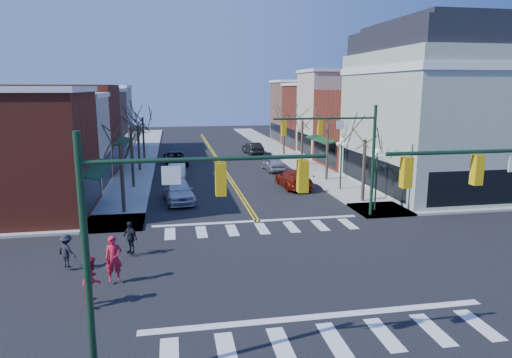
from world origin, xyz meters
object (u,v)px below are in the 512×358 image
car_right_mid (273,164)px  pedestrian_red_b (92,280)px  pedestrian_dark_a (130,237)px  car_left_near (178,190)px  car_right_far (253,148)px  car_right_near (294,179)px  pedestrian_red_a (114,259)px  victorian_corner (443,108)px  pedestrian_dark_b (67,251)px  lamppost_midblock (341,155)px  car_left_mid (177,172)px  car_left_far (176,159)px  lamppost_corner (377,169)px

car_right_mid → pedestrian_red_b: size_ratio=2.26×
pedestrian_dark_a → car_left_near: bearing=123.4°
car_left_near → car_right_far: bearing=60.8°
car_right_near → pedestrian_dark_a: size_ratio=3.26×
car_right_near → pedestrian_red_a: bearing=52.4°
victorian_corner → car_right_near: 13.31m
pedestrian_red_b → pedestrian_dark_b: 4.22m
pedestrian_red_a → pedestrian_red_b: bearing=-119.9°
car_right_mid → car_right_far: (0.00, 11.96, 0.03)m
car_right_far → car_right_near: bearing=82.3°
car_right_near → lamppost_midblock: bearing=149.7°
car_right_mid → pedestrian_dark_a: pedestrian_dark_a is taller
car_right_mid → car_right_near: bearing=88.0°
car_left_mid → pedestrian_dark_b: 20.86m
car_left_far → pedestrian_dark_b: (-5.20, -28.32, 0.21)m
pedestrian_red_a → car_left_mid: bearing=69.2°
lamppost_corner → car_right_near: 9.30m
car_right_far → pedestrian_red_b: size_ratio=2.45×
car_left_far → pedestrian_dark_a: bearing=-99.1°
victorian_corner → car_left_near: bearing=-177.8°
car_left_near → car_right_near: 10.11m
car_left_far → car_left_near: bearing=-93.8°
pedestrian_red_a → pedestrian_dark_a: 3.28m
victorian_corner → lamppost_midblock: size_ratio=3.29×
car_right_far → pedestrian_red_a: size_ratio=2.29×
car_right_mid → pedestrian_dark_a: bearing=58.9°
car_left_near → lamppost_midblock: bearing=-0.8°
car_left_far → car_right_mid: car_left_far is taller
victorian_corner → car_left_near: (-21.30, -0.81, -5.80)m
lamppost_midblock → car_left_mid: lamppost_midblock is taller
lamppost_corner → pedestrian_dark_a: lamppost_corner is taller
lamppost_corner → pedestrian_dark_a: bearing=-160.5°
car_left_near → pedestrian_dark_b: (-5.20, -12.04, 0.07)m
car_left_mid → car_left_far: size_ratio=0.83×
lamppost_midblock → pedestrian_dark_a: size_ratio=2.67×
lamppost_corner → pedestrian_red_a: 18.24m
car_left_far → pedestrian_red_b: (-3.48, -32.17, 0.35)m
car_left_near → car_left_mid: car_left_near is taller
lamppost_corner → pedestrian_dark_b: bearing=-159.4°
lamppost_midblock → car_right_far: bearing=98.9°
victorian_corner → car_left_mid: bearing=161.0°
car_left_near → pedestrian_dark_b: car_left_near is taller
car_left_far → car_right_far: bearing=31.2°
lamppost_midblock → pedestrian_red_b: size_ratio=2.36×
car_left_near → pedestrian_dark_a: size_ratio=3.10×
car_left_near → pedestrian_dark_b: bearing=-119.9°
car_right_near → pedestrian_dark_b: (-14.80, -15.22, 0.16)m
pedestrian_dark_b → lamppost_midblock: bearing=-108.0°
car_right_mid → pedestrian_dark_a: size_ratio=2.56×
lamppost_midblock → pedestrian_red_a: (-15.90, -15.25, -1.83)m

